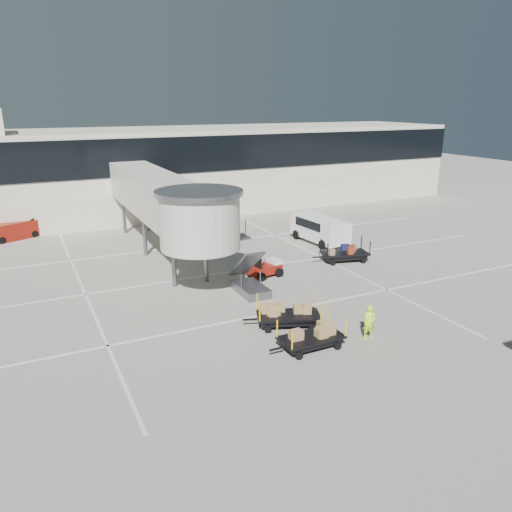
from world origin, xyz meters
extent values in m
plane|color=#ACA59A|center=(0.00, 0.00, 0.00)|extent=(140.00, 140.00, 0.00)
cube|color=silver|center=(0.00, 2.00, 0.01)|extent=(40.00, 0.15, 0.02)
cube|color=silver|center=(0.00, 9.00, 0.01)|extent=(40.00, 0.15, 0.02)
cube|color=silver|center=(0.00, 16.00, 0.01)|extent=(40.00, 0.15, 0.02)
cube|color=silver|center=(6.00, 10.00, 0.01)|extent=(0.15, 30.00, 0.02)
cube|color=silver|center=(-10.00, 10.00, 0.01)|extent=(0.15, 30.00, 0.02)
cube|color=#ECE5CB|center=(0.00, 30.00, 4.00)|extent=(64.00, 12.00, 8.00)
cube|color=black|center=(0.00, 23.95, 6.00)|extent=(64.00, 0.12, 3.20)
cube|color=beige|center=(-4.00, 15.00, 4.30)|extent=(3.00, 18.00, 2.80)
cylinder|color=beige|center=(-4.00, 6.00, 4.30)|extent=(4.40, 4.40, 3.00)
cylinder|color=slate|center=(-4.00, 6.00, 5.90)|extent=(4.80, 4.80, 0.25)
cylinder|color=slate|center=(-5.00, 8.00, 1.45)|extent=(0.28, 0.28, 2.90)
cylinder|color=slate|center=(-3.00, 8.00, 1.45)|extent=(0.28, 0.28, 2.90)
cylinder|color=slate|center=(-5.00, 15.00, 1.45)|extent=(0.28, 0.28, 2.90)
cylinder|color=slate|center=(-3.00, 15.00, 1.45)|extent=(0.28, 0.28, 2.90)
cylinder|color=slate|center=(-5.00, 22.00, 1.45)|extent=(0.28, 0.28, 2.90)
cylinder|color=slate|center=(-3.00, 22.00, 1.45)|extent=(0.28, 0.28, 2.90)
cube|color=slate|center=(-1.40, 5.00, 0.25)|extent=(1.40, 2.60, 0.50)
cube|color=slate|center=(-1.40, 5.60, 1.60)|extent=(1.20, 2.60, 2.06)
cube|color=slate|center=(-1.40, 7.00, 2.85)|extent=(1.40, 1.20, 0.12)
cube|color=maroon|center=(0.63, 7.21, 0.48)|extent=(2.25, 1.36, 0.53)
cube|color=white|center=(1.40, 7.35, 0.83)|extent=(0.77, 1.06, 0.31)
cube|color=black|center=(0.02, 7.10, 1.01)|extent=(0.26, 0.88, 0.79)
cylinder|color=black|center=(0.04, 6.53, 0.28)|extent=(0.59, 0.31, 0.56)
cylinder|color=black|center=(-0.17, 7.65, 0.28)|extent=(0.59, 0.31, 0.56)
cylinder|color=black|center=(1.42, 6.78, 0.28)|extent=(0.59, 0.31, 0.56)
cylinder|color=black|center=(1.22, 7.90, 0.28)|extent=(0.59, 0.31, 0.56)
cube|color=black|center=(7.00, 7.62, 0.58)|extent=(3.44, 2.27, 0.13)
cube|color=black|center=(7.00, 7.62, 0.39)|extent=(3.08, 1.97, 0.26)
cube|color=black|center=(5.11, 8.08, 0.42)|extent=(0.74, 0.25, 0.08)
cylinder|color=black|center=(5.76, 7.19, 0.18)|extent=(0.38, 0.23, 0.36)
cylinder|color=black|center=(6.09, 8.57, 0.18)|extent=(0.38, 0.23, 0.36)
cylinder|color=black|center=(7.90, 6.67, 0.18)|extent=(0.38, 0.23, 0.36)
cylinder|color=black|center=(8.24, 8.05, 0.18)|extent=(0.38, 0.23, 0.36)
cylinder|color=black|center=(5.36, 7.29, 1.05)|extent=(0.07, 0.07, 0.95)
cylinder|color=black|center=(5.69, 8.67, 1.05)|extent=(0.07, 0.07, 0.95)
cylinder|color=black|center=(8.30, 6.57, 1.05)|extent=(0.07, 0.07, 0.95)
cylinder|color=black|center=(8.64, 7.95, 1.05)|extent=(0.07, 0.07, 0.95)
cube|color=#4D4D52|center=(7.50, 7.22, 0.84)|extent=(0.47, 0.47, 0.39)
cube|color=#4D4D52|center=(6.57, 7.22, 0.87)|extent=(0.62, 0.39, 0.46)
cube|color=#161B46|center=(7.24, 7.93, 0.83)|extent=(0.48, 0.38, 0.38)
cube|color=maroon|center=(8.05, 7.07, 0.79)|extent=(0.52, 0.43, 0.31)
cube|color=maroon|center=(8.16, 7.63, 0.78)|extent=(0.57, 0.50, 0.27)
cube|color=olive|center=(6.82, 7.20, 0.87)|extent=(0.59, 0.51, 0.46)
cube|color=#4D4D52|center=(5.89, 7.47, 0.78)|extent=(0.53, 0.43, 0.28)
cube|color=black|center=(-1.84, -2.20, 0.53)|extent=(2.90, 1.48, 0.11)
cube|color=black|center=(-1.84, -2.20, 0.35)|extent=(2.61, 1.26, 0.24)
cube|color=black|center=(-3.61, -2.23, 0.38)|extent=(0.67, 0.09, 0.08)
cylinder|color=black|center=(-2.84, -2.86, 0.16)|extent=(0.33, 0.14, 0.33)
cylinder|color=black|center=(-2.86, -1.57, 0.16)|extent=(0.33, 0.14, 0.33)
cylinder|color=black|center=(-0.83, -2.83, 0.16)|extent=(0.33, 0.14, 0.33)
cylinder|color=black|center=(-0.85, -1.53, 0.16)|extent=(0.33, 0.14, 0.33)
cylinder|color=yellow|center=(-3.21, -2.87, 0.96)|extent=(0.07, 0.07, 0.86)
cylinder|color=yellow|center=(-3.23, -1.57, 0.96)|extent=(0.07, 0.07, 0.86)
cylinder|color=yellow|center=(-0.45, -2.82, 0.96)|extent=(0.07, 0.07, 0.86)
cylinder|color=yellow|center=(-0.47, -1.53, 0.96)|extent=(0.07, 0.07, 0.86)
cube|color=tan|center=(-1.77, -2.18, 0.84)|extent=(0.42, 0.48, 0.50)
cube|color=tan|center=(-1.19, -1.90, 0.78)|extent=(0.50, 0.38, 0.39)
cube|color=tan|center=(-2.60, -2.35, 0.77)|extent=(0.41, 0.41, 0.37)
cube|color=tan|center=(-1.50, -1.89, 0.81)|extent=(0.51, 0.52, 0.46)
cube|color=tan|center=(-1.85, -2.56, 0.80)|extent=(0.46, 0.37, 0.44)
cube|color=black|center=(-1.61, 0.26, 0.56)|extent=(3.41, 2.54, 0.12)
cube|color=black|center=(-1.61, 0.26, 0.38)|extent=(3.04, 2.21, 0.26)
cube|color=black|center=(-3.37, 0.95, 0.41)|extent=(0.70, 0.34, 0.08)
cylinder|color=black|center=(-2.86, 0.01, 0.17)|extent=(0.38, 0.26, 0.35)
cylinder|color=black|center=(-2.36, 1.30, 0.17)|extent=(0.38, 0.26, 0.35)
cylinder|color=black|center=(-0.86, -0.77, 0.17)|extent=(0.38, 0.26, 0.35)
cylinder|color=black|center=(-0.36, 0.52, 0.17)|extent=(0.38, 0.26, 0.35)
cylinder|color=yellow|center=(-3.23, 0.16, 1.02)|extent=(0.07, 0.07, 0.92)
cylinder|color=yellow|center=(-2.73, 1.44, 1.02)|extent=(0.07, 0.07, 0.92)
cylinder|color=yellow|center=(-0.49, -0.91, 1.02)|extent=(0.07, 0.07, 0.92)
cylinder|color=yellow|center=(0.01, 0.37, 1.02)|extent=(0.07, 0.07, 0.92)
cube|color=tan|center=(-2.48, 0.69, 0.84)|extent=(0.53, 0.52, 0.43)
cube|color=tan|center=(-0.79, 0.04, 0.84)|extent=(0.75, 0.64, 0.43)
cube|color=tan|center=(-1.53, 0.27, 0.89)|extent=(0.68, 0.64, 0.54)
cube|color=tan|center=(-0.64, 0.20, 0.87)|extent=(0.62, 0.57, 0.50)
cube|color=tan|center=(-1.20, 0.44, 0.82)|extent=(0.63, 0.54, 0.40)
cube|color=tan|center=(-0.93, 0.26, 0.82)|extent=(0.65, 0.67, 0.40)
imported|color=#C1FF1A|center=(1.08, -2.55, 0.83)|extent=(0.66, 0.48, 1.66)
cube|color=white|center=(8.09, 12.47, 1.12)|extent=(2.48, 5.25, 1.65)
cube|color=white|center=(7.91, 14.75, 0.80)|extent=(2.01, 0.74, 0.96)
cube|color=black|center=(8.08, 12.68, 1.54)|extent=(2.35, 3.35, 0.66)
cylinder|color=black|center=(7.23, 10.69, 0.36)|extent=(0.31, 0.74, 0.72)
cylinder|color=black|center=(9.24, 10.86, 0.36)|extent=(0.31, 0.74, 0.72)
cylinder|color=black|center=(6.95, 14.08, 0.36)|extent=(0.31, 0.74, 0.72)
cylinder|color=black|center=(8.96, 14.25, 0.36)|extent=(0.31, 0.74, 0.72)
cube|color=maroon|center=(-13.34, 24.00, 0.70)|extent=(3.83, 2.78, 1.39)
cube|color=black|center=(-11.90, 24.64, 1.58)|extent=(1.34, 1.55, 0.49)
cylinder|color=black|center=(-14.27, 22.88, 0.28)|extent=(0.60, 0.44, 0.56)
cylinder|color=black|center=(-11.89, 23.93, 0.28)|extent=(0.60, 0.44, 0.56)
cylinder|color=black|center=(-12.41, 25.12, 0.28)|extent=(0.60, 0.44, 0.56)
camera|label=1|loc=(-12.85, -19.20, 10.59)|focal=35.00mm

